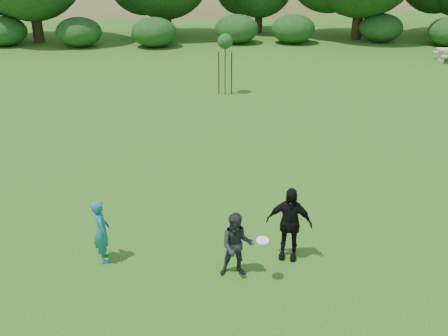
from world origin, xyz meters
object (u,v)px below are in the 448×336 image
object	(u,v)px
player_teal	(101,231)
sapling	(225,43)
player_grey	(237,245)
player_black	(289,223)

from	to	relation	value
player_teal	sapling	xyz separation A→B (m)	(2.98, 13.49, 1.64)
player_teal	player_grey	distance (m)	3.12
player_teal	player_grey	xyz separation A→B (m)	(3.06, -0.59, -0.01)
player_teal	sapling	size ratio (longest dim) A/B	0.55
sapling	player_teal	bearing A→B (deg)	-102.44
player_grey	sapling	distance (m)	14.18
player_teal	sapling	world-z (taller)	sapling
player_teal	player_black	xyz separation A→B (m)	(4.28, 0.07, 0.13)
player_grey	sapling	size ratio (longest dim) A/B	0.54
player_black	sapling	xyz separation A→B (m)	(-1.30, 13.42, 1.52)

